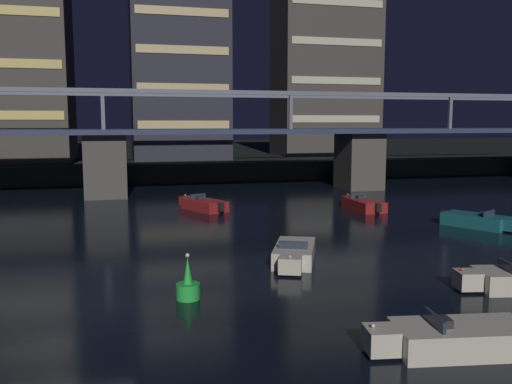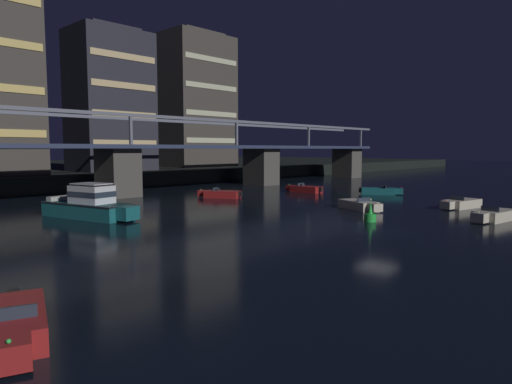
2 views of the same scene
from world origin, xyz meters
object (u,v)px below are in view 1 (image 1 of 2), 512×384
at_px(river_bridge, 105,150).
at_px(speedboat_mid_center, 203,204).
at_px(speedboat_far_left, 294,254).
at_px(channel_buoy, 188,287).
at_px(speedboat_mid_right, 479,221).
at_px(tower_central, 179,71).
at_px(speedboat_mid_left, 362,204).
at_px(tower_west_tall, 27,45).
at_px(speedboat_far_center, 455,338).
at_px(tower_east_tall, 325,63).

bearing_deg(river_bridge, speedboat_mid_center, -53.10).
height_order(river_bridge, speedboat_far_left, river_bridge).
xyz_separation_m(speedboat_mid_center, channel_buoy, (-3.83, -20.89, 0.06)).
bearing_deg(speedboat_far_left, speedboat_mid_right, 21.03).
height_order(tower_central, speedboat_mid_left, tower_central).
height_order(speedboat_mid_left, channel_buoy, channel_buoy).
xyz_separation_m(tower_central, speedboat_mid_right, (14.43, -37.14, -12.29)).
distance_m(tower_central, channel_buoy, 48.59).
xyz_separation_m(speedboat_mid_right, channel_buoy, (-19.65, -9.59, 0.06)).
xyz_separation_m(tower_west_tall, speedboat_mid_left, (27.12, -28.67, -14.71)).
xyz_separation_m(speedboat_mid_left, speedboat_mid_right, (4.04, -8.37, 0.00)).
bearing_deg(tower_west_tall, speedboat_mid_right, -49.93).
height_order(tower_central, speedboat_far_center, tower_central).
xyz_separation_m(river_bridge, speedboat_far_left, (8.93, -26.27, -3.77)).
relative_size(river_bridge, speedboat_mid_left, 19.90).
bearing_deg(speedboat_mid_right, speedboat_far_center, -128.14).
height_order(speedboat_mid_center, speedboat_far_center, same).
relative_size(tower_central, tower_east_tall, 0.86).
bearing_deg(river_bridge, tower_west_tall, 116.74).
relative_size(tower_west_tall, tower_central, 1.23).
bearing_deg(speedboat_mid_right, speedboat_mid_center, 144.47).
height_order(speedboat_mid_left, speedboat_mid_right, same).
relative_size(river_bridge, channel_buoy, 58.98).
bearing_deg(tower_east_tall, speedboat_mid_left, -106.43).
distance_m(speedboat_far_left, channel_buoy, 6.98).
bearing_deg(speedboat_mid_center, speedboat_far_left, -84.00).
bearing_deg(river_bridge, speedboat_far_left, -71.22).
distance_m(river_bridge, speedboat_mid_center, 12.54).
bearing_deg(tower_central, speedboat_mid_left, -70.13).
distance_m(speedboat_mid_center, speedboat_far_center, 27.77).
xyz_separation_m(tower_east_tall, speedboat_mid_right, (-5.47, -40.60, -14.02)).
distance_m(tower_west_tall, speedboat_mid_left, 42.12).
bearing_deg(tower_central, speedboat_mid_center, -93.07).
bearing_deg(tower_west_tall, river_bridge, -63.26).
xyz_separation_m(river_bridge, speedboat_far_center, (10.19, -37.17, -3.77)).
bearing_deg(tower_west_tall, tower_central, 0.35).
distance_m(tower_west_tall, tower_central, 16.90).
bearing_deg(tower_central, tower_west_tall, -179.65).
bearing_deg(tower_west_tall, speedboat_far_left, -68.07).
bearing_deg(speedboat_mid_right, channel_buoy, -153.98).
height_order(river_bridge, tower_central, tower_central).
distance_m(river_bridge, speedboat_far_center, 38.73).
height_order(river_bridge, speedboat_mid_left, river_bridge).
bearing_deg(speedboat_mid_left, tower_west_tall, 133.41).
height_order(tower_west_tall, tower_central, tower_west_tall).
height_order(river_bridge, speedboat_far_center, river_bridge).
height_order(tower_west_tall, speedboat_far_left, tower_west_tall).
bearing_deg(tower_east_tall, river_bridge, -145.26).
xyz_separation_m(river_bridge, tower_west_tall, (-8.15, 16.18, 10.94)).
distance_m(tower_east_tall, speedboat_far_center, 61.40).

